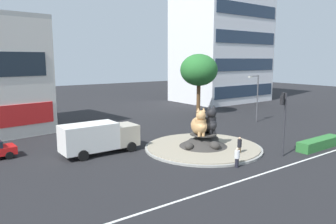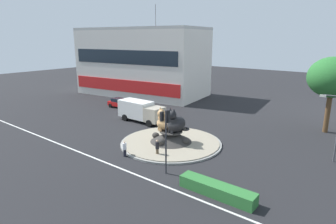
# 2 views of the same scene
# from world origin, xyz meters

# --- Properties ---
(ground_plane) EXTENTS (160.00, 160.00, 0.00)m
(ground_plane) POSITION_xyz_m (0.00, 0.00, 0.00)
(ground_plane) COLOR black
(lane_centreline) EXTENTS (112.00, 0.20, 0.01)m
(lane_centreline) POSITION_xyz_m (0.00, -7.56, 0.00)
(lane_centreline) COLOR silver
(lane_centreline) RESTS_ON ground
(roundabout_island) EXTENTS (10.86, 10.86, 1.47)m
(roundabout_island) POSITION_xyz_m (-0.00, -0.02, 0.47)
(roundabout_island) COLOR gray
(roundabout_island) RESTS_ON ground
(cat_statue_calico) EXTENTS (2.47, 2.62, 2.56)m
(cat_statue_calico) POSITION_xyz_m (-0.64, -0.14, 2.41)
(cat_statue_calico) COLOR tan
(cat_statue_calico) RESTS_ON roundabout_island
(cat_statue_black) EXTENTS (2.03, 2.74, 2.67)m
(cat_statue_black) POSITION_xyz_m (0.58, 0.01, 2.45)
(cat_statue_black) COLOR black
(cat_statue_black) RESTS_ON roundabout_island
(traffic_light_mast) EXTENTS (0.75, 0.50, 5.49)m
(traffic_light_mast) POSITION_xyz_m (3.86, -5.71, 4.00)
(traffic_light_mast) COLOR #2D2D33
(traffic_light_mast) RESTS_ON ground
(office_tower) EXTENTS (17.19, 13.01, 29.15)m
(office_tower) POSITION_xyz_m (26.83, 24.62, 14.58)
(office_tower) COLOR silver
(office_tower) RESTS_ON ground
(clipped_hedge_strip) EXTENTS (5.82, 1.20, 0.90)m
(clipped_hedge_strip) POSITION_xyz_m (9.00, -6.27, 0.45)
(clipped_hedge_strip) COLOR #2D7033
(clipped_hedge_strip) RESTS_ON ground
(broadleaf_tree_behind_island) EXTENTS (5.57, 5.57, 9.05)m
(broadleaf_tree_behind_island) POSITION_xyz_m (12.33, 14.74, 6.64)
(broadleaf_tree_behind_island) COLOR brown
(broadleaf_tree_behind_island) RESTS_ON ground
(streetlight_arm) EXTENTS (1.92, 0.24, 6.22)m
(streetlight_arm) POSITION_xyz_m (14.43, 5.63, 3.64)
(streetlight_arm) COLOR #4C4C51
(streetlight_arm) RESTS_ON ground
(pedestrian_white_shirt) EXTENTS (0.39, 0.39, 1.56)m
(pedestrian_white_shirt) POSITION_xyz_m (-1.44, -5.45, 0.81)
(pedestrian_white_shirt) COLOR black
(pedestrian_white_shirt) RESTS_ON ground
(pedestrian_black_shirt) EXTENTS (0.36, 0.36, 1.68)m
(pedestrian_black_shirt) POSITION_xyz_m (1.02, -3.51, 0.88)
(pedestrian_black_shirt) COLOR brown
(pedestrian_black_shirt) RESTS_ON ground
(delivery_box_truck) EXTENTS (6.85, 2.68, 2.77)m
(delivery_box_truck) POSITION_xyz_m (-8.51, 4.26, 1.52)
(delivery_box_truck) COLOR #B7AD99
(delivery_box_truck) RESTS_ON ground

